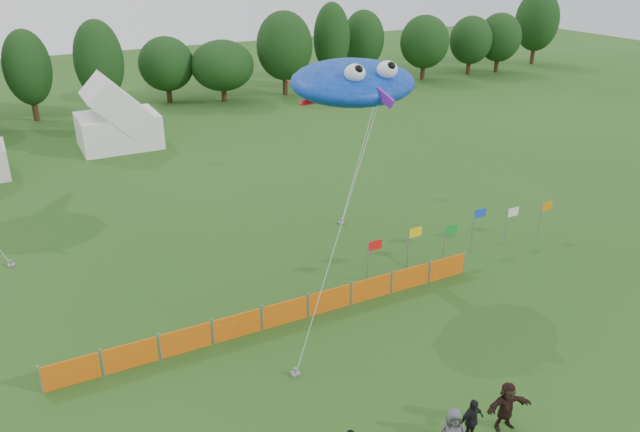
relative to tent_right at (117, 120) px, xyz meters
name	(u,v)px	position (x,y,z in m)	size (l,w,h in m)	color
treeline	(129,63)	(3.25, 10.33, 2.17)	(104.57, 8.78, 8.36)	#382314
tent_right	(117,120)	(0.00, 0.00, 0.00)	(5.65, 4.52, 3.99)	white
barrier_fence	(285,313)	(0.98, -26.89, -1.51)	(17.90, 0.06, 1.00)	#D95A0C
flag_row	(462,231)	(10.79, -25.62, -0.64)	(10.73, 0.48, 2.20)	gray
spectator_d	(471,421)	(3.27, -35.27, -1.24)	(0.90, 0.38, 1.54)	black
spectator_f	(506,406)	(4.60, -35.31, -1.18)	(1.54, 0.49, 1.66)	black
stingray_kite	(350,80)	(5.29, -24.25, 6.74)	(8.83, 13.13, 9.81)	blue
small_kite_white	(367,129)	(11.17, -16.35, 1.97)	(5.86, 5.07, 6.37)	white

